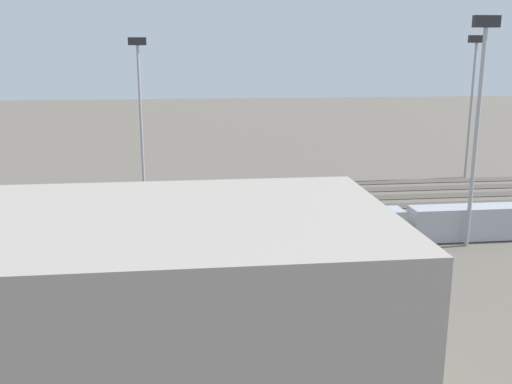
{
  "coord_description": "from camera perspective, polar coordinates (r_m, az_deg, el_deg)",
  "views": [
    {
      "loc": [
        14.72,
        75.28,
        21.08
      ],
      "look_at": [
        5.75,
        -0.69,
        2.5
      ],
      "focal_mm": 40.29,
      "sensor_mm": 36.0,
      "label": 1
    }
  ],
  "objects": [
    {
      "name": "track_bed_2",
      "position": [
        84.28,
        3.54,
        -0.82
      ],
      "size": [
        140.0,
        2.8,
        0.12
      ],
      "primitive_type": "cube",
      "color": "#4C443D",
      "rests_on": "ground_plane"
    },
    {
      "name": "track_bed_3",
      "position": [
        79.53,
        4.18,
        -1.71
      ],
      "size": [
        140.0,
        2.8,
        0.12
      ],
      "primitive_type": "cube",
      "color": "#4C443D",
      "rests_on": "ground_plane"
    },
    {
      "name": "track_bed_1",
      "position": [
        89.06,
        2.98,
        -0.02
      ],
      "size": [
        140.0,
        2.8,
        0.12
      ],
      "primitive_type": "cube",
      "color": "#4C443D",
      "rests_on": "ground_plane"
    },
    {
      "name": "track_bed_6",
      "position": [
        65.52,
        6.65,
        -5.16
      ],
      "size": [
        140.0,
        2.8,
        0.12
      ],
      "primitive_type": "cube",
      "color": "#3D3833",
      "rests_on": "ground_plane"
    },
    {
      "name": "light_mast_2",
      "position": [
        94.36,
        -11.49,
        9.84
      ],
      "size": [
        2.8,
        0.7,
        23.43
      ],
      "color": "#9EA0A5",
      "rests_on": "ground_plane"
    },
    {
      "name": "train_on_track_5",
      "position": [
        68.11,
        -2.81,
        -2.5
      ],
      "size": [
        10.0,
        3.0,
        5.0
      ],
      "color": "#D85914",
      "rests_on": "ground_plane"
    },
    {
      "name": "track_bed_5",
      "position": [
        70.14,
        5.71,
        -3.86
      ],
      "size": [
        140.0,
        2.8,
        0.12
      ],
      "primitive_type": "cube",
      "color": "#3D3833",
      "rests_on": "ground_plane"
    },
    {
      "name": "light_mast_1",
      "position": [
        65.82,
        21.28,
        8.33
      ],
      "size": [
        2.8,
        0.7,
        24.81
      ],
      "color": "#9EA0A5",
      "rests_on": "ground_plane"
    },
    {
      "name": "train_on_track_6",
      "position": [
        67.24,
        13.54,
        -3.15
      ],
      "size": [
        90.6,
        3.0,
        4.4
      ],
      "color": "#285193",
      "rests_on": "ground_plane"
    },
    {
      "name": "light_mast_0",
      "position": [
        104.37,
        20.72,
        9.73
      ],
      "size": [
        2.8,
        0.7,
        23.9
      ],
      "color": "#9EA0A5",
      "rests_on": "ground_plane"
    },
    {
      "name": "ground_plane",
      "position": [
        79.55,
        4.18,
        -1.75
      ],
      "size": [
        400.0,
        400.0,
        0.0
      ],
      "primitive_type": "plane",
      "color": "#60594F"
    },
    {
      "name": "track_bed_0",
      "position": [
        93.86,
        2.46,
        0.7
      ],
      "size": [
        140.0,
        2.8,
        0.12
      ],
      "primitive_type": "cube",
      "color": "#4C443D",
      "rests_on": "ground_plane"
    },
    {
      "name": "maintenance_shed",
      "position": [
        36.68,
        -20.27,
        -11.5
      ],
      "size": [
        41.1,
        17.77,
        12.03
      ],
      "primitive_type": "cube",
      "color": "#9E9389",
      "rests_on": "ground_plane"
    },
    {
      "name": "track_bed_4",
      "position": [
        74.82,
        4.9,
        -2.72
      ],
      "size": [
        140.0,
        2.8,
        0.12
      ],
      "primitive_type": "cube",
      "color": "#4C443D",
      "rests_on": "ground_plane"
    }
  ]
}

